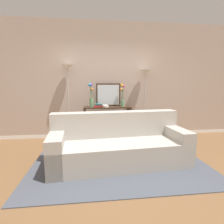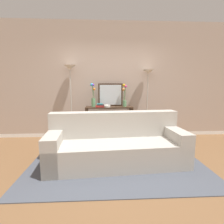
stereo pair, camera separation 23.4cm
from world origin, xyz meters
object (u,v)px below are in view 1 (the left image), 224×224
(vase_short_flowers, at_px, (122,97))
(fruit_bowl, at_px, (105,106))
(vase_tall_flowers, at_px, (91,98))
(wall_mirror, at_px, (108,95))
(floor_lamp_left, at_px, (68,82))
(couch, at_px, (119,145))
(floor_lamp_right, at_px, (145,85))
(console_table, at_px, (107,118))
(book_stack, at_px, (98,106))
(book_row_under_console, at_px, (98,138))

(vase_short_flowers, xyz_separation_m, fruit_bowl, (-0.43, -0.11, -0.22))
(vase_tall_flowers, bearing_deg, wall_mirror, 15.91)
(floor_lamp_left, relative_size, vase_tall_flowers, 3.22)
(couch, distance_m, floor_lamp_left, 2.12)
(couch, relative_size, floor_lamp_right, 1.37)
(console_table, height_order, vase_short_flowers, vase_short_flowers)
(fruit_bowl, xyz_separation_m, book_stack, (-0.17, 0.03, 0.01))
(vase_short_flowers, xyz_separation_m, book_stack, (-0.60, -0.07, -0.21))
(floor_lamp_left, xyz_separation_m, wall_mirror, (0.98, 0.01, -0.32))
(book_row_under_console, bearing_deg, book_stack, -71.75)
(floor_lamp_right, distance_m, vase_short_flowers, 0.67)
(floor_lamp_left, xyz_separation_m, vase_tall_flowers, (0.56, -0.11, -0.39))
(floor_lamp_left, height_order, wall_mirror, floor_lamp_left)
(floor_lamp_left, bearing_deg, console_table, -7.47)
(couch, relative_size, wall_mirror, 3.91)
(vase_short_flowers, distance_m, book_stack, 0.64)
(floor_lamp_right, xyz_separation_m, book_stack, (-1.20, -0.19, -0.49))
(vase_tall_flowers, bearing_deg, book_row_under_console, -4.37)
(floor_lamp_left, bearing_deg, vase_tall_flowers, -11.46)
(wall_mirror, xyz_separation_m, vase_tall_flowers, (-0.43, -0.12, -0.06))
(wall_mirror, distance_m, vase_tall_flowers, 0.45)
(console_table, relative_size, fruit_bowl, 7.29)
(console_table, xyz_separation_m, vase_short_flowers, (0.38, 0.01, 0.52))
(vase_short_flowers, xyz_separation_m, book_row_under_console, (-0.62, -0.01, -1.03))
(book_stack, bearing_deg, book_row_under_console, 108.25)
(vase_tall_flowers, height_order, vase_short_flowers, vase_tall_flowers)
(couch, distance_m, console_table, 1.38)
(console_table, bearing_deg, wall_mirror, 73.33)
(floor_lamp_left, height_order, floor_lamp_right, floor_lamp_left)
(floor_lamp_left, distance_m, floor_lamp_right, 1.93)
(wall_mirror, relative_size, vase_tall_flowers, 1.07)
(console_table, distance_m, floor_lamp_right, 1.27)
(wall_mirror, height_order, vase_tall_flowers, vase_tall_flowers)
(couch, xyz_separation_m, wall_mirror, (-0.04, 1.49, 0.81))
(console_table, relative_size, book_row_under_console, 2.49)
(console_table, bearing_deg, fruit_bowl, -118.79)
(wall_mirror, relative_size, book_stack, 3.01)
(fruit_bowl, bearing_deg, wall_mirror, 68.02)
(couch, distance_m, fruit_bowl, 1.38)
(vase_short_flowers, bearing_deg, console_table, -178.45)
(vase_short_flowers, bearing_deg, book_row_under_console, -179.06)
(couch, bearing_deg, console_table, 93.29)
(console_table, xyz_separation_m, fruit_bowl, (-0.05, -0.09, 0.30))
(wall_mirror, relative_size, fruit_bowl, 3.86)
(console_table, bearing_deg, vase_tall_flowers, 178.39)
(console_table, height_order, book_stack, book_stack)
(vase_tall_flowers, bearing_deg, book_stack, -24.65)
(vase_tall_flowers, relative_size, vase_short_flowers, 1.02)
(vase_tall_flowers, relative_size, fruit_bowl, 3.61)
(couch, distance_m, book_stack, 1.44)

